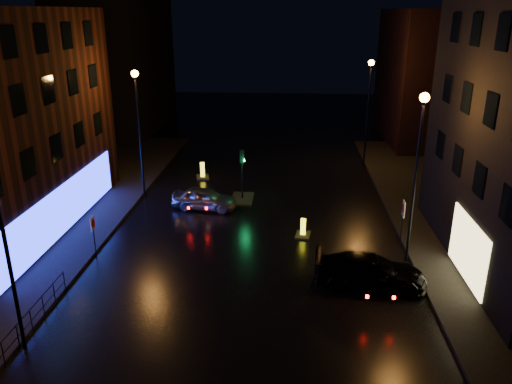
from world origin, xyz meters
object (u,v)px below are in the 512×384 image
traffic_signal (242,193)px  road_sign_right (403,213)px  dark_sedan (370,271)px  road_sign_left (93,227)px  bollard_far (203,175)px  bollard_near (303,232)px  silver_hatchback (204,198)px

traffic_signal → road_sign_right: bearing=-34.9°
dark_sedan → road_sign_left: size_ratio=2.32×
bollard_far → road_sign_right: road_sign_right is taller
dark_sedan → bollard_near: bearing=34.7°
bollard_near → road_sign_right: size_ratio=0.50×
traffic_signal → bollard_far: 5.55m
road_sign_left → bollard_near: bearing=15.1°
road_sign_right → road_sign_left: bearing=10.9°
dark_sedan → bollard_near: size_ratio=3.93×
bollard_far → road_sign_right: size_ratio=0.61×
dark_sedan → road_sign_right: (2.23, 4.26, 1.17)m
traffic_signal → bollard_near: size_ratio=2.71×
traffic_signal → road_sign_left: 10.93m
traffic_signal → road_sign_left: size_ratio=1.60×
bollard_near → silver_hatchback: bearing=157.2°
silver_hatchback → dark_sedan: 12.65m
traffic_signal → bollard_near: bearing=-54.3°
road_sign_right → traffic_signal: bearing=-32.2°
traffic_signal → silver_hatchback: (-2.24, -1.71, 0.19)m
silver_hatchback → dark_sedan: dark_sedan is taller
bollard_near → road_sign_left: (-10.59, -3.16, 1.39)m
traffic_signal → road_sign_right: traffic_signal is taller
bollard_near → bollard_far: 12.20m
road_sign_left → road_sign_right: size_ratio=0.85×
road_sign_right → bollard_far: bearing=-37.9°
traffic_signal → dark_sedan: bearing=-57.2°
bollard_far → road_sign_left: 13.42m
silver_hatchback → road_sign_left: road_sign_left is taller
silver_hatchback → bollard_near: bearing=-113.4°
traffic_signal → bollard_near: 6.67m
bollard_near → bollard_far: bearing=135.0°
silver_hatchback → bollard_far: size_ratio=2.63×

